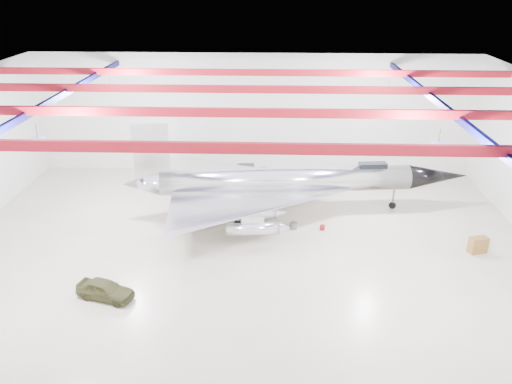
{
  "coord_description": "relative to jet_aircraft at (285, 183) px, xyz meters",
  "views": [
    {
      "loc": [
        1.92,
        -29.66,
        17.43
      ],
      "look_at": [
        0.72,
        2.0,
        3.45
      ],
      "focal_mm": 35.0,
      "sensor_mm": 36.0,
      "label": 1
    }
  ],
  "objects": [
    {
      "name": "ceiling_structure",
      "position": [
        -2.83,
        -6.07,
        7.9
      ],
      "size": [
        39.5,
        29.5,
        1.08
      ],
      "color": "maroon",
      "rests_on": "ceiling"
    },
    {
      "name": "desk",
      "position": [
        12.98,
        -5.82,
        -1.86
      ],
      "size": [
        1.35,
        0.93,
        1.13
      ],
      "primitive_type": "cube",
      "rotation": [
        0.0,
        0.0,
        0.28
      ],
      "color": "brown",
      "rests_on": "floor"
    },
    {
      "name": "tool_chest",
      "position": [
        2.76,
        -2.95,
        -2.25
      ],
      "size": [
        0.43,
        0.43,
        0.34
      ],
      "primitive_type": "cylinder",
      "rotation": [
        0.0,
        0.0,
        -0.14
      ],
      "color": "maroon",
      "rests_on": "floor"
    },
    {
      "name": "engine_drum",
      "position": [
        0.64,
        -2.84,
        -2.18
      ],
      "size": [
        0.61,
        0.61,
        0.48
      ],
      "primitive_type": "cylinder",
      "rotation": [
        0.0,
        0.0,
        0.14
      ],
      "color": "#59595B",
      "rests_on": "floor"
    },
    {
      "name": "parts_bin",
      "position": [
        -2.35,
        0.47,
        -2.2
      ],
      "size": [
        0.72,
        0.63,
        0.44
      ],
      "primitive_type": "cube",
      "rotation": [
        0.0,
        0.0,
        0.23
      ],
      "color": "olive",
      "rests_on": "floor"
    },
    {
      "name": "oil_barrel",
      "position": [
        -1.46,
        0.74,
        -2.24
      ],
      "size": [
        0.63,
        0.57,
        0.37
      ],
      "primitive_type": "cube",
      "rotation": [
        0.0,
        0.0,
        0.33
      ],
      "color": "olive",
      "rests_on": "floor"
    },
    {
      "name": "jeep",
      "position": [
        -10.58,
        -11.92,
        -1.84
      ],
      "size": [
        3.68,
        2.3,
        1.17
      ],
      "primitive_type": "imported",
      "rotation": [
        0.0,
        0.0,
        1.28
      ],
      "color": "#3A3C1E",
      "rests_on": "floor"
    },
    {
      "name": "floor",
      "position": [
        -2.83,
        -6.07,
        -2.42
      ],
      "size": [
        40.0,
        40.0,
        0.0
      ],
      "primitive_type": "plane",
      "color": "#B8AE92",
      "rests_on": "ground"
    },
    {
      "name": "ceiling",
      "position": [
        -2.83,
        -6.07,
        8.58
      ],
      "size": [
        40.0,
        40.0,
        0.0
      ],
      "primitive_type": "plane",
      "rotation": [
        3.14,
        0.0,
        0.0
      ],
      "color": "#0A0F38",
      "rests_on": "wall_back"
    },
    {
      "name": "jet_aircraft",
      "position": [
        0.0,
        0.0,
        0.0
      ],
      "size": [
        27.06,
        16.95,
        7.38
      ],
      "rotation": [
        0.0,
        0.0,
        0.1
      ],
      "color": "silver",
      "rests_on": "floor"
    },
    {
      "name": "crate_ply",
      "position": [
        -5.91,
        -2.69,
        -2.25
      ],
      "size": [
        0.61,
        0.56,
        0.34
      ],
      "primitive_type": "cube",
      "rotation": [
        0.0,
        0.0,
        -0.43
      ],
      "color": "olive",
      "rests_on": "floor"
    },
    {
      "name": "spares_box",
      "position": [
        0.05,
        4.15,
        -2.21
      ],
      "size": [
        0.49,
        0.49,
        0.41
      ],
      "primitive_type": "cylinder",
      "rotation": [
        0.0,
        0.0,
        -0.07
      ],
      "color": "#59595B",
      "rests_on": "floor"
    },
    {
      "name": "wall_back",
      "position": [
        -2.83,
        8.93,
        3.08
      ],
      "size": [
        40.0,
        0.0,
        40.0
      ],
      "primitive_type": "plane",
      "rotation": [
        1.57,
        0.0,
        0.0
      ],
      "color": "silver",
      "rests_on": "floor"
    }
  ]
}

